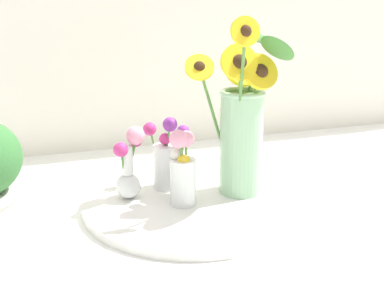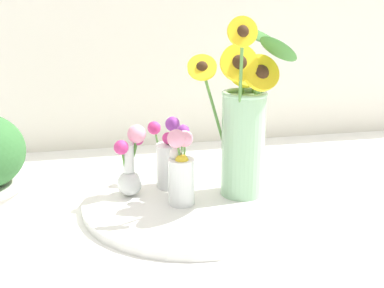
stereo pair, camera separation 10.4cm
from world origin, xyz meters
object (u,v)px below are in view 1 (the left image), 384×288
at_px(vase_small_center, 183,169).
at_px(vase_small_back, 166,160).
at_px(mason_jar_sunflowers, 242,126).
at_px(serving_tray, 192,201).
at_px(vase_bulb_right, 129,167).

bearing_deg(vase_small_center, vase_small_back, 95.62).
bearing_deg(mason_jar_sunflowers, serving_tray, 177.60).
bearing_deg(serving_tray, mason_jar_sunflowers, -2.40).
relative_size(vase_small_center, vase_bulb_right, 1.04).
bearing_deg(serving_tray, vase_bulb_right, 161.90).
distance_m(serving_tray, mason_jar_sunflowers, 0.22).
distance_m(mason_jar_sunflowers, vase_small_center, 0.18).
relative_size(serving_tray, vase_small_back, 2.81).
xyz_separation_m(serving_tray, vase_small_center, (-0.03, -0.03, 0.10)).
height_order(serving_tray, mason_jar_sunflowers, mason_jar_sunflowers).
relative_size(mason_jar_sunflowers, vase_small_back, 2.30).
xyz_separation_m(serving_tray, vase_bulb_right, (-0.14, 0.05, 0.09)).
bearing_deg(mason_jar_sunflowers, vase_small_back, 152.65).
relative_size(serving_tray, mason_jar_sunflowers, 1.22).
bearing_deg(vase_small_center, serving_tray, 41.76).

